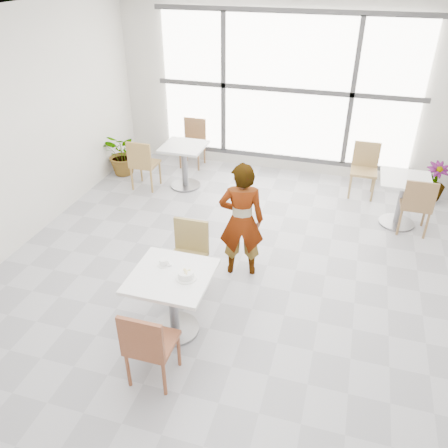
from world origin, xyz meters
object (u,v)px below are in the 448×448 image
(bg_table_right, at_px, (403,195))
(bg_chair_right_near, at_px, (417,203))
(chair_near, at_px, (148,344))
(chair_far, at_px, (189,251))
(bg_chair_right_far, at_px, (365,166))
(plant_left, at_px, (124,154))
(oatmeal_bowl, at_px, (186,275))
(main_table, at_px, (172,292))
(person, at_px, (241,221))
(bg_chair_left_near, at_px, (143,162))
(bg_table_left, at_px, (184,160))
(plant_right, at_px, (434,182))
(bg_chair_left_far, at_px, (193,139))
(coffee_cup, at_px, (164,263))

(bg_table_right, distance_m, bg_chair_right_near, 0.29)
(chair_near, relative_size, chair_far, 1.00)
(bg_chair_right_far, height_order, plant_left, bg_chair_right_far)
(chair_near, bearing_deg, oatmeal_bowl, -99.89)
(main_table, bearing_deg, oatmeal_bowl, -3.75)
(oatmeal_bowl, distance_m, plant_left, 4.31)
(chair_near, xyz_separation_m, person, (0.37, 1.93, 0.25))
(chair_far, relative_size, bg_chair_left_near, 1.00)
(bg_table_left, height_order, bg_chair_left_near, bg_chair_left_near)
(person, xyz_separation_m, bg_chair_right_near, (2.14, 1.57, -0.25))
(bg_chair_right_far, bearing_deg, plant_right, 4.55)
(person, bearing_deg, plant_right, -146.39)
(chair_far, height_order, bg_chair_left_far, same)
(chair_far, xyz_separation_m, plant_left, (-2.24, 2.70, -0.11))
(main_table, xyz_separation_m, bg_chair_right_far, (1.81, 3.90, -0.02))
(bg_chair_right_near, xyz_separation_m, bg_chair_right_far, (-0.74, 1.11, 0.00))
(chair_far, height_order, bg_table_right, chair_far)
(bg_table_left, bearing_deg, bg_chair_left_near, -154.96)
(bg_chair_left_near, distance_m, bg_chair_left_far, 1.32)
(chair_far, distance_m, plant_left, 3.51)
(main_table, xyz_separation_m, chair_far, (-0.11, 0.77, -0.02))
(bg_chair_left_far, bearing_deg, bg_chair_right_near, -20.86)
(bg_chair_left_near, relative_size, plant_left, 1.11)
(bg_table_right, bearing_deg, bg_table_left, 175.16)
(person, relative_size, plant_right, 2.33)
(oatmeal_bowl, xyz_separation_m, bg_table_left, (-1.29, 3.32, -0.31))
(bg_chair_right_near, height_order, plant_left, bg_chair_right_near)
(bg_table_left, xyz_separation_m, plant_left, (-1.23, 0.16, -0.09))
(bg_chair_right_far, bearing_deg, chair_far, -121.55)
(oatmeal_bowl, distance_m, bg_chair_left_near, 3.60)
(bg_table_right, distance_m, plant_right, 1.14)
(bg_chair_left_far, height_order, bg_chair_right_near, same)
(oatmeal_bowl, bearing_deg, plant_left, 125.83)
(bg_chair_right_far, bearing_deg, bg_chair_left_far, 173.49)
(chair_near, bearing_deg, coffee_cup, -78.02)
(main_table, distance_m, coffee_cup, 0.32)
(oatmeal_bowl, distance_m, plant_right, 4.89)
(oatmeal_bowl, relative_size, bg_table_left, 0.28)
(main_table, distance_m, plant_left, 4.20)
(person, bearing_deg, coffee_cup, 49.49)
(plant_right, bearing_deg, bg_chair_right_far, -175.45)
(person, xyz_separation_m, plant_left, (-2.76, 2.25, -0.36))
(bg_chair_left_far, distance_m, plant_right, 4.24)
(bg_table_right, bearing_deg, person, -137.55)
(coffee_cup, bearing_deg, chair_near, -78.02)
(bg_table_left, relative_size, bg_chair_left_far, 0.86)
(bg_table_left, distance_m, plant_right, 4.11)
(person, height_order, plant_right, person)
(plant_left, bearing_deg, person, -39.15)
(bg_chair_left_near, bearing_deg, chair_far, 126.32)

